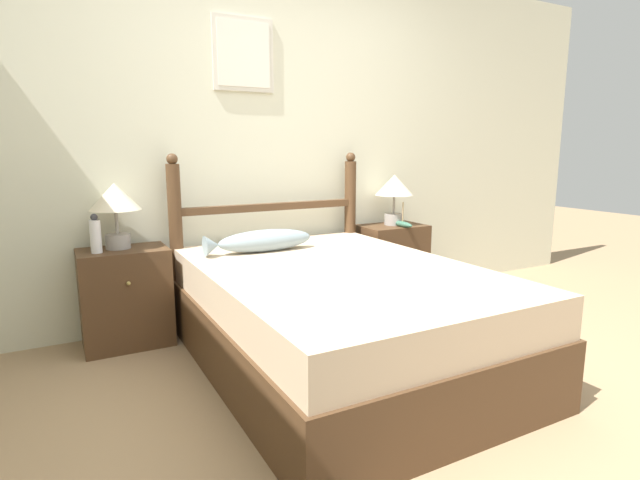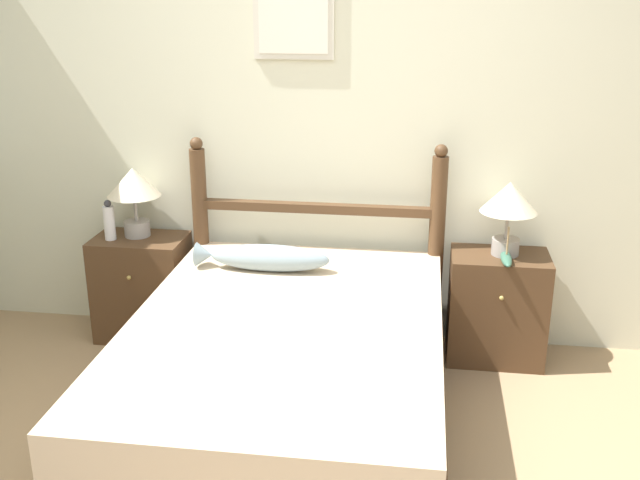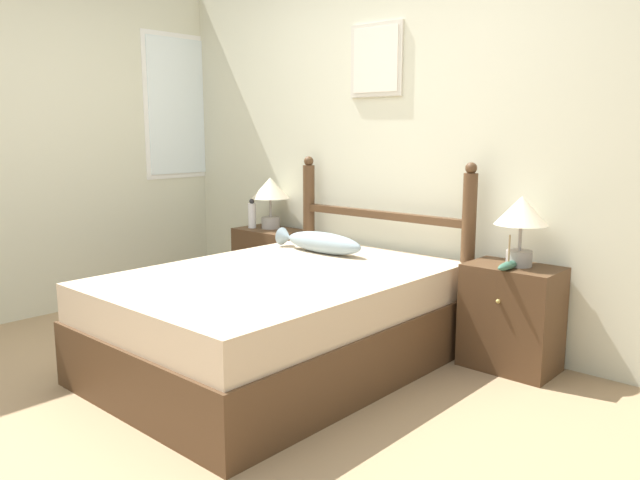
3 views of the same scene
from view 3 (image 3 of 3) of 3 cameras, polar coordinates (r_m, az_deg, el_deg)
ground_plane at (r=3.34m, az=-11.05°, el=-14.31°), size 16.00×16.00×0.00m
wall_back at (r=4.31m, az=7.20°, el=8.74°), size 6.40×0.08×2.55m
wall_left at (r=4.95m, az=-26.45°, el=7.97°), size 0.08×6.40×2.55m
bed at (r=3.65m, az=-3.64°, el=-7.33°), size 1.42×2.01×0.57m
headboard at (r=4.28m, az=5.52°, el=-0.08°), size 1.42×0.09×1.18m
nightstand_left at (r=4.93m, az=-4.62°, el=-2.48°), size 0.52×0.37×0.61m
nightstand_right at (r=3.78m, az=17.10°, el=-6.78°), size 0.52×0.37×0.61m
table_lamp_left at (r=4.88m, az=-4.56°, el=4.39°), size 0.30×0.30×0.40m
table_lamp_right at (r=3.66m, az=17.93°, el=2.10°), size 0.30×0.30×0.40m
bottle at (r=4.94m, az=-6.23°, el=2.33°), size 0.06×0.06×0.23m
model_boat at (r=3.60m, az=16.84°, el=-2.20°), size 0.06×0.23×0.19m
fish_pillow at (r=4.13m, az=-0.02°, el=-0.20°), size 0.70×0.15×0.14m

